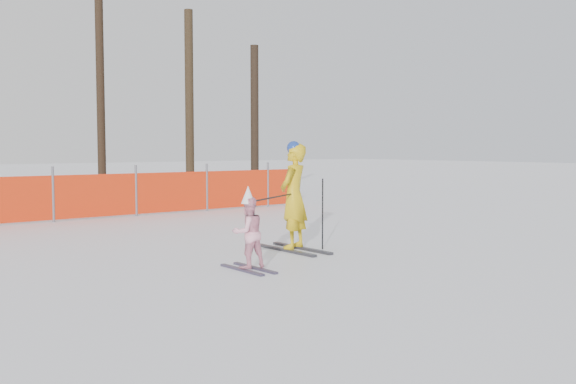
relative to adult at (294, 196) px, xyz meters
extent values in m
plane|color=white|center=(-0.47, -0.95, -0.89)|extent=(120.00, 120.00, 0.00)
cube|color=black|center=(-0.17, 0.00, -0.87)|extent=(0.09, 1.45, 0.04)
cube|color=black|center=(0.17, 0.00, -0.87)|extent=(0.09, 1.45, 0.04)
imported|color=gold|center=(0.00, 0.00, 0.00)|extent=(0.74, 0.64, 1.70)
sphere|color=navy|center=(0.00, 0.00, 0.78)|extent=(0.22, 0.22, 0.22)
cube|color=black|center=(-1.65, -0.91, -0.87)|extent=(0.09, 0.97, 0.03)
cube|color=black|center=(-1.43, -0.91, -0.87)|extent=(0.09, 0.97, 0.03)
imported|color=#FFA6BE|center=(-1.54, -0.91, -0.37)|extent=(0.50, 0.41, 0.97)
cone|color=white|center=(-1.54, -0.91, 0.15)|extent=(0.19, 0.19, 0.24)
cylinder|color=black|center=(0.45, -0.20, -0.30)|extent=(0.02, 0.02, 1.17)
cylinder|color=black|center=(-0.77, -0.46, 0.04)|extent=(1.33, 0.81, 0.02)
cylinder|color=#595960|center=(-1.74, 6.43, -0.26)|extent=(0.06, 0.06, 1.25)
cylinder|color=#595960|center=(0.26, 6.43, -0.26)|extent=(0.06, 0.06, 1.25)
cylinder|color=#595960|center=(2.26, 6.43, -0.26)|extent=(0.06, 0.06, 1.25)
cylinder|color=#595960|center=(4.26, 6.43, -0.26)|extent=(0.06, 0.06, 1.25)
cylinder|color=#302415|center=(3.92, 10.19, 2.14)|extent=(0.27, 0.27, 6.06)
cylinder|color=black|center=(6.30, 9.93, 1.68)|extent=(0.27, 0.27, 5.14)
cylinder|color=black|center=(1.10, 10.54, 2.40)|extent=(0.24, 0.24, 6.57)
camera|label=1|loc=(-6.51, -8.05, 0.79)|focal=40.00mm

